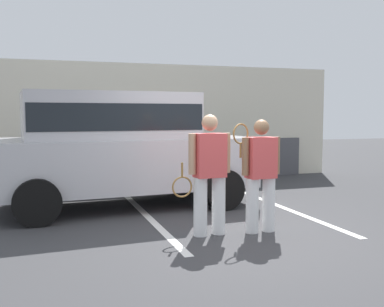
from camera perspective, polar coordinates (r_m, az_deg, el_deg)
name	(u,v)px	position (r m, az deg, el deg)	size (l,w,h in m)	color
ground_plane	(230,236)	(6.41, 4.78, -10.25)	(40.00, 40.00, 0.00)	#38383A
parking_stripe_1	(148,217)	(7.55, -5.51, -7.88)	(0.12, 4.40, 0.01)	silver
parking_stripe_2	(282,207)	(8.44, 11.22, -6.60)	(0.12, 4.40, 0.01)	silver
house_frontage	(143,126)	(11.54, -6.09, 3.41)	(10.35, 0.40, 2.92)	beige
parked_suv	(117,144)	(8.28, -9.34, 1.20)	(4.72, 2.41, 2.05)	#B7B7BC
tennis_player_man	(209,173)	(6.29, 2.17, -2.48)	(0.88, 0.28, 1.67)	white
tennis_player_woman	(261,174)	(6.52, 8.56, -2.49)	(0.74, 0.27, 1.60)	white
potted_plant_by_porch	(239,163)	(10.95, 5.87, -1.19)	(0.70, 0.70, 0.92)	#9E5638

